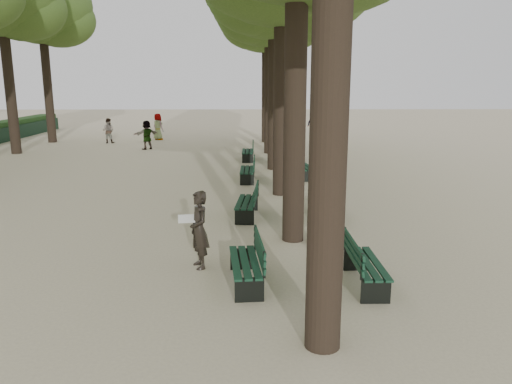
{
  "coord_description": "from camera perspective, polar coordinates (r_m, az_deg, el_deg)",
  "views": [
    {
      "loc": [
        0.44,
        -8.63,
        3.8
      ],
      "look_at": [
        0.6,
        3.0,
        1.2
      ],
      "focal_mm": 35.0,
      "sensor_mm": 36.0,
      "label": 1
    }
  ],
  "objects": [
    {
      "name": "pedestrian_a",
      "position": [
        32.49,
        -16.52,
        6.73
      ],
      "size": [
        0.78,
        0.41,
        1.53
      ],
      "primitive_type": "imported",
      "rotation": [
        0.0,
        0.0,
        3.0
      ],
      "color": "#262628",
      "rests_on": "ground"
    },
    {
      "name": "bench_left_2",
      "position": [
        19.25,
        -1.0,
        2.04
      ],
      "size": [
        0.61,
        1.81,
        0.92
      ],
      "color": "black",
      "rests_on": "ground"
    },
    {
      "name": "bench_left_1",
      "position": [
        14.15,
        -1.06,
        -1.84
      ],
      "size": [
        0.71,
        1.84,
        0.92
      ],
      "color": "black",
      "rests_on": "ground"
    },
    {
      "name": "bench_right_3",
      "position": [
        24.24,
        4.42,
        4.2
      ],
      "size": [
        0.69,
        1.83,
        0.92
      ],
      "color": "black",
      "rests_on": "ground"
    },
    {
      "name": "tree_far_5",
      "position": [
        34.27,
        -23.4,
        18.91
      ],
      "size": [
        6.0,
        6.0,
        10.45
      ],
      "color": "#33261C",
      "rests_on": "ground"
    },
    {
      "name": "tree_central_5",
      "position": [
        31.88,
        1.19,
        19.54
      ],
      "size": [
        6.0,
        6.0,
        9.95
      ],
      "color": "#33261C",
      "rests_on": "ground"
    },
    {
      "name": "pedestrian_d",
      "position": [
        33.57,
        -11.14,
        7.34
      ],
      "size": [
        0.86,
        0.81,
        1.71
      ],
      "primitive_type": "imported",
      "rotation": [
        0.0,
        0.0,
        2.43
      ],
      "color": "#262628",
      "rests_on": "ground"
    },
    {
      "name": "bench_right_1",
      "position": [
        14.28,
        8.08,
        -1.83
      ],
      "size": [
        0.72,
        1.84,
        0.92
      ],
      "color": "black",
      "rests_on": "ground"
    },
    {
      "name": "man_with_map",
      "position": [
        10.32,
        -6.53,
        -4.31
      ],
      "size": [
        0.71,
        0.72,
        1.62
      ],
      "color": "black",
      "rests_on": "ground"
    },
    {
      "name": "bench_right_0",
      "position": [
        9.75,
        12.42,
        -8.92
      ],
      "size": [
        0.58,
        1.8,
        0.92
      ],
      "color": "black",
      "rests_on": "ground"
    },
    {
      "name": "tree_central_4",
      "position": [
        26.93,
        1.58,
        20.82
      ],
      "size": [
        6.0,
        6.0,
        9.95
      ],
      "color": "#33261C",
      "rests_on": "ground"
    },
    {
      "name": "ground",
      "position": [
        9.44,
        -3.46,
        -11.16
      ],
      "size": [
        120.0,
        120.0,
        0.0
      ],
      "primitive_type": "plane",
      "color": "beige",
      "rests_on": "ground"
    },
    {
      "name": "bench_right_2",
      "position": [
        20.01,
        5.52,
        2.39
      ],
      "size": [
        0.77,
        1.85,
        0.92
      ],
      "color": "black",
      "rests_on": "ground"
    },
    {
      "name": "pedestrian_b",
      "position": [
        37.51,
        6.5,
        7.88
      ],
      "size": [
        0.99,
        0.8,
        1.53
      ],
      "primitive_type": "imported",
      "rotation": [
        0.0,
        0.0,
        0.58
      ],
      "color": "#262628",
      "rests_on": "ground"
    },
    {
      "name": "bench_left_0",
      "position": [
        9.59,
        -1.19,
        -8.99
      ],
      "size": [
        0.72,
        1.84,
        0.92
      ],
      "color": "black",
      "rests_on": "ground"
    },
    {
      "name": "pedestrian_c",
      "position": [
        30.85,
        3.5,
        7.16
      ],
      "size": [
        1.07,
        0.43,
        1.78
      ],
      "primitive_type": "imported",
      "rotation": [
        0.0,
        0.0,
        6.21
      ],
      "color": "#262628",
      "rests_on": "ground"
    },
    {
      "name": "bench_left_3",
      "position": [
        24.35,
        -0.96,
        4.27
      ],
      "size": [
        0.59,
        1.81,
        0.92
      ],
      "color": "black",
      "rests_on": "ground"
    },
    {
      "name": "pedestrian_e",
      "position": [
        28.96,
        -12.37,
        6.39
      ],
      "size": [
        1.34,
        1.25,
        1.63
      ],
      "primitive_type": "imported",
      "rotation": [
        0.0,
        0.0,
        3.87
      ],
      "color": "#262628",
      "rests_on": "ground"
    }
  ]
}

